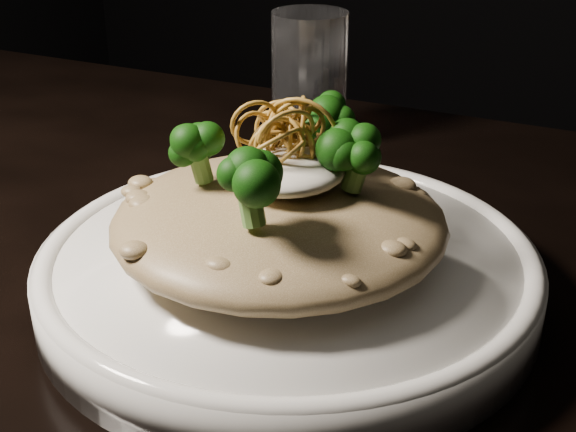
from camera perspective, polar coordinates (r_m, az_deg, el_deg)
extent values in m
cube|color=black|center=(0.54, -9.78, -5.66)|extent=(1.10, 0.80, 0.04)
cylinder|color=black|center=(1.23, -18.34, -8.00)|extent=(0.05, 0.05, 0.71)
cylinder|color=white|center=(0.49, 0.00, -4.13)|extent=(0.30, 0.30, 0.03)
ellipsoid|color=brown|center=(0.47, -0.63, -0.37)|extent=(0.20, 0.20, 0.04)
ellipsoid|color=white|center=(0.46, -0.19, 3.32)|extent=(0.07, 0.07, 0.02)
cylinder|color=white|center=(0.73, 1.52, 9.71)|extent=(0.08, 0.08, 0.12)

